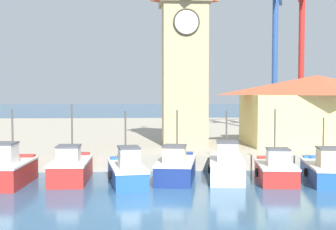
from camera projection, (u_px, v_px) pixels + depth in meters
ground_plane at (149, 205)px, 21.19m from camera, size 300.00×300.00×0.00m
quay_wharf at (145, 134)px, 49.77m from camera, size 120.00×40.00×1.01m
fishing_boat_left_outer at (9, 170)px, 25.52m from camera, size 2.20×4.52×4.11m
fishing_boat_left_inner at (71, 168)px, 26.63m from camera, size 2.15×4.72×4.36m
fishing_boat_mid_left at (127, 171)px, 25.87m from camera, size 2.51×5.25×4.01m
fishing_boat_center at (176, 167)px, 27.05m from camera, size 2.87×5.40×4.03m
fishing_boat_mid_right at (227, 166)px, 27.08m from camera, size 2.61×4.98×3.98m
fishing_boat_right_inner at (276, 170)px, 26.45m from camera, size 2.53×4.40×4.12m
fishing_boat_right_outer at (326, 170)px, 26.41m from camera, size 2.77×5.30×3.61m
clock_tower at (184, 51)px, 35.54m from camera, size 3.79×3.79×15.20m
warehouse_right at (317, 109)px, 36.08m from camera, size 11.15×6.78×5.34m
port_crane_near at (275, 71)px, 45.68m from camera, size 3.45×7.70×16.31m
port_crane_far at (301, 71)px, 45.33m from camera, size 2.82×7.35×16.31m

